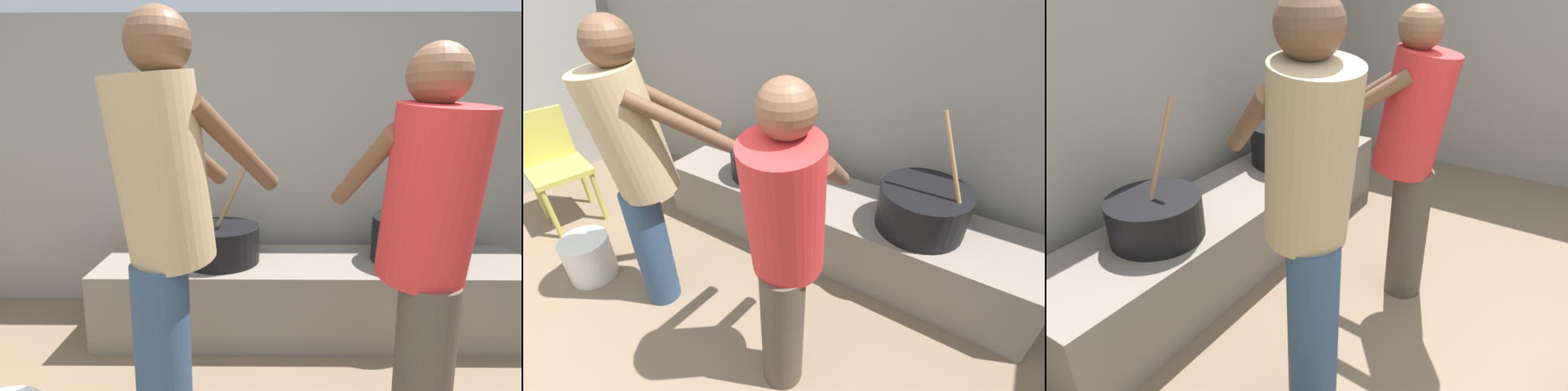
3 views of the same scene
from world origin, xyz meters
The scene contains 6 objects.
block_enclosure_rear centered at (0.00, 2.43, 0.97)m, with size 5.25×0.20×1.95m, color gray.
hearth_ledge centered at (0.24, 1.91, 0.22)m, with size 2.56×0.60×0.45m, color slate.
cooking_pot_main centered at (0.82, 1.90, 0.58)m, with size 0.51×0.51×0.72m.
cooking_pot_secondary centered at (-0.34, 1.90, 0.56)m, with size 0.46×0.46×0.67m.
cook_in_red_shirt centered at (0.47, 0.94, 0.86)m, with size 0.46×0.69×1.51m.
cook_in_tan_shirt centered at (-0.42, 0.96, 0.93)m, with size 0.65×0.73×1.63m.
Camera 3 is at (-1.66, 0.20, 1.70)m, focal length 32.75 mm.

